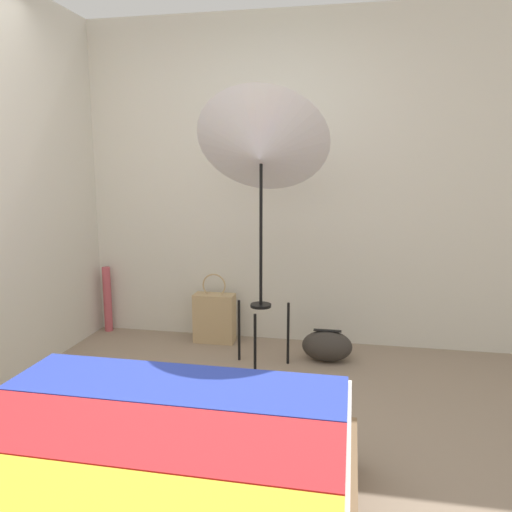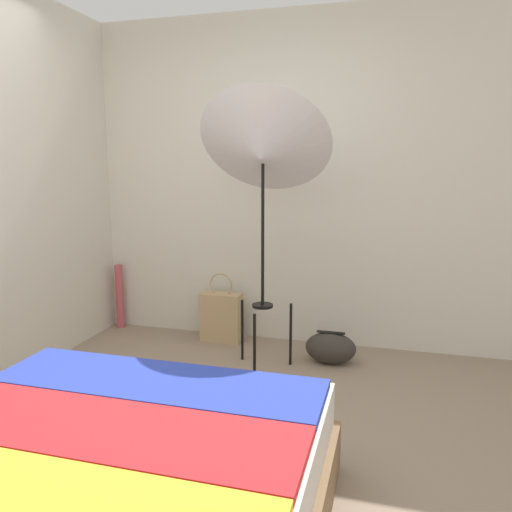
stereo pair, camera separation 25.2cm
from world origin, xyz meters
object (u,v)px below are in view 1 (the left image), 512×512
Objects in this scene: tote_bag at (215,317)px; photo_umbrella at (261,152)px; paper_roll at (108,299)px; duffel_bag at (327,346)px.

photo_umbrella is at bearing -44.05° from tote_bag.
paper_roll is (-1.46, 0.55, -1.24)m from photo_umbrella.
paper_roll is at bearing 174.75° from tote_bag.
paper_roll is (-1.92, 0.33, 0.17)m from duffel_bag.
duffel_bag is 1.96m from paper_roll.
paper_roll is at bearing 170.21° from duffel_bag.
photo_umbrella reaches higher than duffel_bag.
tote_bag reaches higher than duffel_bag.
tote_bag is 1.01× the size of paper_roll.
paper_roll reaches higher than duffel_bag.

